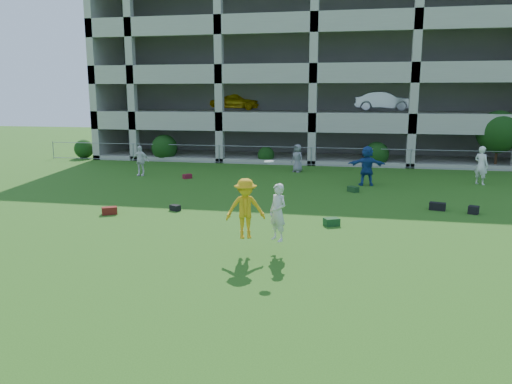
% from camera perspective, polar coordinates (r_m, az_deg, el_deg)
% --- Properties ---
extents(ground, '(100.00, 100.00, 0.00)m').
position_cam_1_polar(ground, '(13.29, -1.23, -8.46)').
color(ground, '#235114').
rests_on(ground, ground).
extents(bystander_b, '(0.99, 0.44, 1.67)m').
position_cam_1_polar(bystander_b, '(28.28, -13.10, 3.51)').
color(bystander_b, white).
rests_on(bystander_b, ground).
extents(bystander_c, '(0.94, 0.87, 1.61)m').
position_cam_1_polar(bystander_c, '(28.97, 4.75, 3.88)').
color(bystander_c, gray).
rests_on(bystander_c, ground).
extents(bystander_d, '(1.86, 0.71, 1.97)m').
position_cam_1_polar(bystander_d, '(25.18, 12.56, 2.96)').
color(bystander_d, navy).
rests_on(bystander_d, ground).
extents(bystander_e, '(0.83, 0.81, 1.93)m').
position_cam_1_polar(bystander_e, '(27.25, 24.34, 2.79)').
color(bystander_e, white).
rests_on(bystander_e, ground).
extents(bag_red_a, '(0.63, 0.54, 0.28)m').
position_cam_1_polar(bag_red_a, '(19.57, -16.41, -2.06)').
color(bag_red_a, '#541C0E').
rests_on(bag_red_a, ground).
extents(bag_black_b, '(0.47, 0.40, 0.22)m').
position_cam_1_polar(bag_black_b, '(19.63, -9.23, -1.79)').
color(bag_black_b, black).
rests_on(bag_black_b, ground).
extents(bag_green_c, '(0.61, 0.55, 0.26)m').
position_cam_1_polar(bag_green_c, '(17.39, 8.63, -3.39)').
color(bag_green_c, '#153B19').
rests_on(bag_green_c, ground).
extents(crate_d, '(0.46, 0.46, 0.30)m').
position_cam_1_polar(crate_d, '(20.56, 23.60, -1.89)').
color(crate_d, black).
rests_on(crate_d, ground).
extents(bag_black_e, '(0.66, 0.44, 0.30)m').
position_cam_1_polar(bag_black_e, '(20.69, 20.02, -1.55)').
color(bag_black_e, black).
rests_on(bag_black_e, ground).
extents(bag_red_f, '(0.49, 0.53, 0.24)m').
position_cam_1_polar(bag_red_f, '(26.95, -7.86, 1.79)').
color(bag_red_f, maroon).
rests_on(bag_red_f, ground).
extents(bag_green_g, '(0.57, 0.56, 0.25)m').
position_cam_1_polar(bag_green_g, '(23.48, 11.03, 0.31)').
color(bag_green_g, '#14391C').
rests_on(bag_green_g, ground).
extents(frisbee_contest, '(1.86, 1.06, 2.29)m').
position_cam_1_polar(frisbee_contest, '(13.96, -0.29, -2.01)').
color(frisbee_contest, gold).
rests_on(frisbee_contest, ground).
extents(parking_garage, '(30.00, 14.00, 12.00)m').
position_cam_1_polar(parking_garage, '(40.03, 7.66, 13.29)').
color(parking_garage, '#9E998C').
rests_on(parking_garage, ground).
extents(fence, '(36.06, 0.06, 1.20)m').
position_cam_1_polar(fence, '(31.57, 6.34, 4.09)').
color(fence, gray).
rests_on(fence, ground).
extents(shrub_row, '(34.38, 2.52, 3.50)m').
position_cam_1_polar(shrub_row, '(32.10, 14.71, 5.52)').
color(shrub_row, '#163D11').
rests_on(shrub_row, ground).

